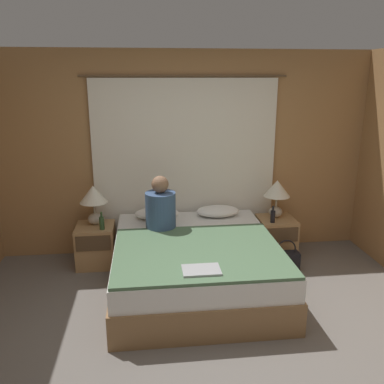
% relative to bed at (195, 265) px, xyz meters
% --- Properties ---
extents(ground_plane, '(16.00, 16.00, 0.00)m').
position_rel_bed_xyz_m(ground_plane, '(0.00, -0.99, -0.27)').
color(ground_plane, '#66605B').
extents(wall_back, '(4.70, 0.06, 2.50)m').
position_rel_bed_xyz_m(wall_back, '(0.00, 1.09, 0.98)').
color(wall_back, '#A37547').
rests_on(wall_back, ground_plane).
extents(curtain_panel, '(2.45, 0.03, 2.20)m').
position_rel_bed_xyz_m(curtain_panel, '(0.00, 1.02, 0.83)').
color(curtain_panel, white).
rests_on(curtain_panel, ground_plane).
extents(bed, '(1.69, 1.94, 0.54)m').
position_rel_bed_xyz_m(bed, '(0.00, 0.00, 0.00)').
color(bed, olive).
rests_on(bed, ground_plane).
extents(nightstand_left, '(0.44, 0.45, 0.49)m').
position_rel_bed_xyz_m(nightstand_left, '(-1.11, 0.71, -0.02)').
color(nightstand_left, '#A87F51').
rests_on(nightstand_left, ground_plane).
extents(nightstand_right, '(0.44, 0.45, 0.49)m').
position_rel_bed_xyz_m(nightstand_right, '(1.11, 0.71, -0.02)').
color(nightstand_right, '#A87F51').
rests_on(nightstand_right, ground_plane).
extents(lamp_left, '(0.32, 0.32, 0.47)m').
position_rel_bed_xyz_m(lamp_left, '(-1.11, 0.77, 0.55)').
color(lamp_left, '#B2A899').
rests_on(lamp_left, nightstand_left).
extents(lamp_right, '(0.32, 0.32, 0.47)m').
position_rel_bed_xyz_m(lamp_right, '(1.11, 0.77, 0.55)').
color(lamp_right, '#B2A899').
rests_on(lamp_right, nightstand_right).
extents(pillow_left, '(0.53, 0.34, 0.12)m').
position_rel_bed_xyz_m(pillow_left, '(-0.37, 0.76, 0.33)').
color(pillow_left, white).
rests_on(pillow_left, bed).
extents(pillow_right, '(0.53, 0.34, 0.12)m').
position_rel_bed_xyz_m(pillow_right, '(0.37, 0.76, 0.33)').
color(pillow_right, white).
rests_on(pillow_right, bed).
extents(blanket_on_bed, '(1.63, 1.31, 0.03)m').
position_rel_bed_xyz_m(blanket_on_bed, '(0.00, -0.29, 0.29)').
color(blanket_on_bed, '#4C6B4C').
rests_on(blanket_on_bed, bed).
extents(person_left_in_bed, '(0.34, 0.34, 0.61)m').
position_rel_bed_xyz_m(person_left_in_bed, '(-0.34, 0.40, 0.52)').
color(person_left_in_bed, '#38517A').
rests_on(person_left_in_bed, bed).
extents(beer_bottle_on_left_stand, '(0.06, 0.06, 0.21)m').
position_rel_bed_xyz_m(beer_bottle_on_left_stand, '(-1.01, 0.58, 0.31)').
color(beer_bottle_on_left_stand, '#2D4C28').
rests_on(beer_bottle_on_left_stand, nightstand_left).
extents(beer_bottle_on_right_stand, '(0.06, 0.06, 0.21)m').
position_rel_bed_xyz_m(beer_bottle_on_right_stand, '(1.01, 0.58, 0.31)').
color(beer_bottle_on_right_stand, black).
rests_on(beer_bottle_on_right_stand, nightstand_right).
extents(laptop_on_bed, '(0.33, 0.23, 0.02)m').
position_rel_bed_xyz_m(laptop_on_bed, '(-0.04, -0.73, 0.31)').
color(laptop_on_bed, '#9EA0A5').
rests_on(laptop_on_bed, blanket_on_bed).
extents(handbag_on_floor, '(0.32, 0.14, 0.37)m').
position_rel_bed_xyz_m(handbag_on_floor, '(1.11, 0.32, -0.15)').
color(handbag_on_floor, black).
rests_on(handbag_on_floor, ground_plane).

